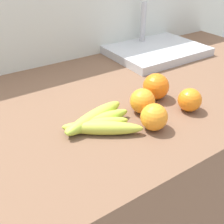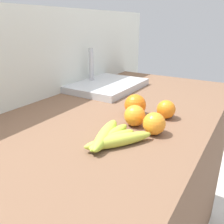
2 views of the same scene
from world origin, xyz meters
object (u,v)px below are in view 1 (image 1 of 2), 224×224
(sink_basin, at_px, (156,50))
(orange_far_right, at_px, (156,86))
(orange_right, at_px, (142,101))
(banana_bunch, at_px, (98,122))
(orange_center, at_px, (154,117))
(orange_front, at_px, (190,100))

(sink_basin, bearing_deg, orange_far_right, -131.75)
(orange_far_right, xyz_separation_m, sink_basin, (0.26, 0.29, -0.02))
(orange_right, distance_m, orange_far_right, 0.09)
(banana_bunch, height_order, orange_center, orange_center)
(orange_far_right, xyz_separation_m, orange_center, (-0.11, -0.12, -0.00))
(banana_bunch, distance_m, orange_center, 0.14)
(orange_right, height_order, orange_front, orange_right)
(orange_right, bearing_deg, orange_far_right, 25.71)
(orange_far_right, distance_m, orange_front, 0.11)
(orange_right, relative_size, sink_basin, 0.18)
(orange_right, xyz_separation_m, orange_center, (-0.03, -0.08, -0.00))
(orange_center, xyz_separation_m, sink_basin, (0.37, 0.41, -0.02))
(orange_front, relative_size, orange_center, 0.95)
(orange_center, relative_size, sink_basin, 0.18)
(banana_bunch, distance_m, orange_front, 0.27)
(banana_bunch, distance_m, sink_basin, 0.59)
(banana_bunch, bearing_deg, orange_far_right, 10.05)
(banana_bunch, xyz_separation_m, orange_far_right, (0.23, 0.04, 0.02))
(orange_right, relative_size, orange_far_right, 0.89)
(orange_right, relative_size, orange_front, 1.06)
(orange_right, bearing_deg, orange_front, -29.14)
(sink_basin, bearing_deg, orange_right, -136.05)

